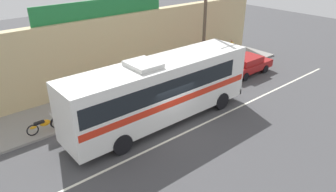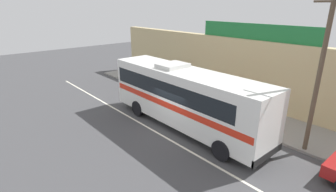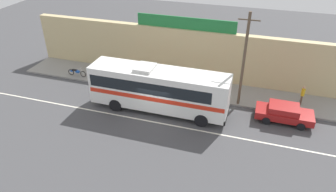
# 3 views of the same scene
# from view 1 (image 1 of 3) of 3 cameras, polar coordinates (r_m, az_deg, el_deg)

# --- Properties ---
(ground_plane) EXTENTS (70.00, 70.00, 0.00)m
(ground_plane) POSITION_cam_1_polar(r_m,az_deg,el_deg) (17.15, 0.78, -5.84)
(ground_plane) COLOR #444447
(sidewalk_slab) EXTENTS (30.00, 3.60, 0.14)m
(sidewalk_slab) POSITION_cam_1_polar(r_m,az_deg,el_deg) (20.84, -8.59, 0.16)
(sidewalk_slab) COLOR gray
(sidewalk_slab) RESTS_ON ground_plane
(storefront_facade) EXTENTS (30.00, 0.70, 4.80)m
(storefront_facade) POSITION_cam_1_polar(r_m,az_deg,el_deg) (21.73, -12.05, 7.60)
(storefront_facade) COLOR tan
(storefront_facade) RESTS_ON ground_plane
(storefront_billboard) EXTENTS (9.17, 0.12, 1.10)m
(storefront_billboard) POSITION_cam_1_polar(r_m,az_deg,el_deg) (21.19, -11.90, 15.41)
(storefront_billboard) COLOR #1E7538
(storefront_billboard) RESTS_ON storefront_facade
(road_center_stripe) EXTENTS (30.00, 0.14, 0.01)m
(road_center_stripe) POSITION_cam_1_polar(r_m,az_deg,el_deg) (16.64, 2.59, -6.93)
(road_center_stripe) COLOR silver
(road_center_stripe) RESTS_ON ground_plane
(intercity_bus) EXTENTS (11.05, 2.61, 3.78)m
(intercity_bus) POSITION_cam_1_polar(r_m,az_deg,el_deg) (16.78, -1.55, 1.40)
(intercity_bus) COLOR white
(intercity_bus) RESTS_ON ground_plane
(parked_car) EXTENTS (4.27, 1.91, 1.37)m
(parked_car) POSITION_cam_1_polar(r_m,az_deg,el_deg) (24.82, 14.15, 5.62)
(parked_car) COLOR maroon
(parked_car) RESTS_ON ground_plane
(utility_pole) EXTENTS (1.60, 0.22, 7.72)m
(utility_pole) POSITION_cam_1_polar(r_m,az_deg,el_deg) (21.98, 6.69, 12.89)
(utility_pole) COLOR brown
(utility_pole) RESTS_ON sidewalk_slab
(motorcycle_black) EXTENTS (1.83, 0.56, 0.94)m
(motorcycle_black) POSITION_cam_1_polar(r_m,az_deg,el_deg) (17.60, -21.75, -4.85)
(motorcycle_black) COLOR black
(motorcycle_black) RESTS_ON sidewalk_slab
(motorcycle_blue) EXTENTS (1.96, 0.56, 0.94)m
(motorcycle_blue) POSITION_cam_1_polar(r_m,az_deg,el_deg) (17.87, -17.79, -3.69)
(motorcycle_blue) COLOR black
(motorcycle_blue) RESTS_ON sidewalk_slab
(pedestrian_far_left) EXTENTS (0.30, 0.48, 1.70)m
(pedestrian_far_left) POSITION_cam_1_polar(r_m,az_deg,el_deg) (27.31, 11.42, 8.61)
(pedestrian_far_left) COLOR brown
(pedestrian_far_left) RESTS_ON sidewalk_slab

